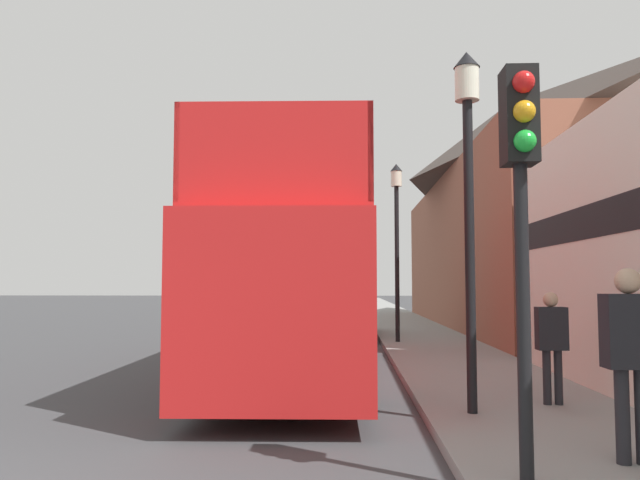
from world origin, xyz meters
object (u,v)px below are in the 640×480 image
lamp_post_nearest (468,161)px  lamp_post_second (397,220)px  tour_bus (297,285)px  pedestrian_second (552,337)px  traffic_signal (521,175)px  parked_car_ahead_of_bus (342,317)px  pedestrian_nearest (630,345)px

lamp_post_nearest → lamp_post_second: lamp_post_second is taller
tour_bus → pedestrian_second: 5.42m
traffic_signal → lamp_post_second: 12.89m
tour_bus → lamp_post_nearest: (2.63, -4.36, 1.65)m
parked_car_ahead_of_bus → lamp_post_nearest: bearing=-78.8°
pedestrian_nearest → pedestrian_second: size_ratio=1.17×
tour_bus → parked_car_ahead_of_bus: bearing=82.9°
parked_car_ahead_of_bus → pedestrian_second: size_ratio=2.96×
parked_car_ahead_of_bus → pedestrian_nearest: (2.82, -14.89, 0.52)m
pedestrian_nearest → lamp_post_second: (-1.19, 12.25, 2.46)m
pedestrian_nearest → traffic_signal: bearing=-152.0°
traffic_signal → lamp_post_nearest: size_ratio=0.74×
pedestrian_nearest → lamp_post_second: bearing=95.6°
pedestrian_nearest → lamp_post_second: lamp_post_second is taller
traffic_signal → lamp_post_second: bearing=90.2°
pedestrian_nearest → traffic_signal: size_ratio=0.51×
traffic_signal → pedestrian_nearest: bearing=28.0°
tour_bus → pedestrian_second: tour_bus is taller
lamp_post_nearest → pedestrian_nearest: bearing=-65.3°
traffic_signal → parked_car_ahead_of_bus: bearing=96.2°
parked_car_ahead_of_bus → pedestrian_second: bearing=-72.8°
parked_car_ahead_of_bus → lamp_post_second: bearing=-55.2°
tour_bus → traffic_signal: bearing=-72.0°
traffic_signal → pedestrian_second: bearing=69.0°
lamp_post_second → pedestrian_nearest: bearing=-84.4°
pedestrian_nearest → lamp_post_nearest: size_ratio=0.38×
pedestrian_nearest → tour_bus: bearing=119.0°
lamp_post_nearest → lamp_post_second: (-0.16, 10.00, 0.25)m
lamp_post_nearest → pedestrian_second: bearing=26.6°
parked_car_ahead_of_bus → lamp_post_nearest: 13.05m
lamp_post_nearest → lamp_post_second: 10.00m
parked_car_ahead_of_bus → pedestrian_second: 12.40m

